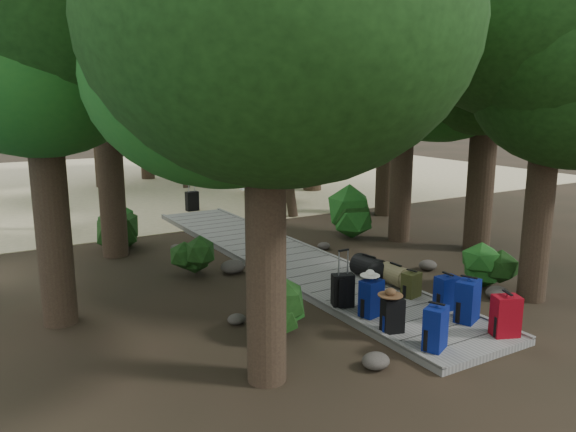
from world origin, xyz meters
TOP-DOWN VIEW (x-y plane):
  - ground at (0.00, 0.00)m, footprint 120.00×120.00m
  - sand_beach at (0.00, 16.00)m, footprint 40.00×22.00m
  - boardwalk at (0.00, 1.00)m, footprint 2.00×12.00m
  - backpack_left_a at (-0.62, -4.47)m, footprint 0.46×0.41m
  - backpack_left_b at (-0.75, -3.67)m, footprint 0.38×0.32m
  - backpack_left_c at (-0.61, -2.97)m, footprint 0.42×0.34m
  - backpack_right_a at (0.67, -4.68)m, footprint 0.48×0.42m
  - backpack_right_b at (0.62, -3.96)m, footprint 0.52×0.44m
  - backpack_right_c at (0.72, -3.40)m, footprint 0.40×0.30m
  - backpack_right_d at (0.64, -2.61)m, footprint 0.38×0.31m
  - duffel_right_khaki at (0.82, -1.96)m, footprint 0.41×0.61m
  - duffel_right_black at (0.69, -1.28)m, footprint 0.52×0.74m
  - suitcase_on_boardwalk at (-0.77, -2.38)m, footprint 0.43×0.33m
  - lone_suitcase_on_sand at (0.31, 7.70)m, footprint 0.43×0.27m
  - hat_brown at (-0.80, -3.66)m, footprint 0.40×0.40m
  - hat_white at (-0.61, -2.92)m, footprint 0.34×0.34m
  - kayak at (-3.68, 9.81)m, footprint 1.20×2.86m
  - sun_lounger at (3.60, 9.55)m, footprint 0.96×1.84m
  - tree_right_a at (2.73, -3.65)m, footprint 4.45×4.45m
  - tree_right_b at (4.70, -0.61)m, footprint 5.26×5.26m
  - tree_right_c at (3.65, 1.11)m, footprint 4.74×4.74m
  - tree_right_d at (5.59, 3.95)m, footprint 5.42×5.42m
  - tree_right_e at (3.84, 7.58)m, footprint 4.63×4.63m
  - tree_right_f at (6.22, 9.32)m, footprint 6.02×6.02m
  - tree_left_a at (-3.09, -3.82)m, footprint 4.56×4.56m
  - tree_left_b at (-5.16, -0.28)m, footprint 4.49×4.49m
  - tree_left_c at (-3.31, 3.48)m, footprint 5.01×5.01m
  - tree_back_a at (-1.07, 14.66)m, footprint 4.65×4.65m
  - tree_back_b at (1.36, 16.12)m, footprint 4.91×4.91m
  - tree_back_c at (4.51, 15.31)m, footprint 5.53×5.53m
  - palm_right_a at (2.90, 5.42)m, footprint 4.29×4.29m
  - palm_right_b at (4.83, 10.93)m, footprint 4.83×4.83m
  - palm_right_c at (2.12, 12.72)m, footprint 3.85×3.85m
  - palm_left_a at (-4.26, 6.93)m, footprint 4.51×4.51m
  - rock_left_a at (-1.61, -4.32)m, footprint 0.41×0.37m
  - rock_left_b at (-2.61, -1.87)m, footprint 0.31×0.28m
  - rock_left_c at (-1.46, 0.74)m, footprint 0.53×0.47m
  - rock_left_d at (-1.89, 3.17)m, footprint 0.28×0.25m
  - rock_right_a at (2.18, -3.31)m, footprint 0.45×0.40m
  - rock_right_b at (2.37, -1.28)m, footprint 0.41×0.37m
  - rock_right_c at (1.37, 1.36)m, footprint 0.33×0.30m
  - shrub_left_a at (-2.28, -2.61)m, footprint 1.06×1.06m
  - shrub_left_b at (-2.25, 0.94)m, footprint 0.92×0.92m
  - shrub_left_c at (-3.12, 4.38)m, footprint 1.21×1.21m
  - shrub_right_a at (2.46, -2.82)m, footprint 1.04×1.04m
  - shrub_right_b at (2.60, 2.18)m, footprint 1.46×1.46m
  - shrub_right_c at (2.10, 5.69)m, footprint 0.87×0.87m

SIDE VIEW (x-z plane):
  - ground at x=0.00m, z-range 0.00..0.00m
  - sand_beach at x=0.00m, z-range 0.00..0.02m
  - boardwalk at x=0.00m, z-range 0.00..0.12m
  - rock_left_d at x=-1.89m, z-range 0.00..0.15m
  - rock_left_b at x=-2.61m, z-range 0.00..0.17m
  - rock_right_c at x=1.37m, z-range 0.00..0.18m
  - rock_left_a at x=-1.61m, z-range 0.00..0.23m
  - rock_right_b at x=2.37m, z-range 0.00..0.23m
  - rock_right_a at x=2.18m, z-range 0.00..0.25m
  - rock_left_c at x=-1.46m, z-range 0.00..0.29m
  - kayak at x=-3.68m, z-range 0.02..0.30m
  - sun_lounger at x=3.60m, z-range 0.02..0.59m
  - duffel_right_khaki at x=0.82m, z-range 0.12..0.53m
  - duffel_right_black at x=0.69m, z-range 0.12..0.55m
  - lone_suitcase_on_sand at x=0.31m, z-range 0.02..0.67m
  - backpack_right_d at x=0.64m, z-range 0.12..0.63m
  - shrub_right_c at x=2.10m, z-range 0.00..0.78m
  - shrub_left_b at x=-2.25m, z-range 0.00..0.83m
  - suitcase_on_boardwalk at x=-0.77m, z-range 0.12..0.72m
  - backpack_left_b at x=-0.75m, z-range 0.12..0.73m
  - backpack_right_c at x=0.72m, z-range 0.12..0.78m
  - shrub_right_a at x=2.46m, z-range 0.00..0.94m
  - backpack_left_c at x=-0.61m, z-range 0.12..0.82m
  - shrub_left_a at x=-2.28m, z-range 0.00..0.95m
  - backpack_right_a at x=0.67m, z-range 0.12..0.84m
  - backpack_left_a at x=-0.62m, z-range 0.12..0.84m
  - backpack_right_b at x=0.62m, z-range 0.12..0.90m
  - shrub_left_c at x=-3.12m, z-range 0.00..1.09m
  - shrub_right_b at x=2.60m, z-range 0.00..1.32m
  - hat_brown at x=-0.80m, z-range 0.73..0.85m
  - hat_white at x=-0.61m, z-range 0.82..0.93m
  - palm_right_c at x=2.12m, z-range 0.00..6.13m
  - palm_left_a at x=-4.26m, z-range 0.00..7.17m
  - palm_right_a at x=2.90m, z-range 0.00..7.31m
  - tree_right_a at x=2.73m, z-range 0.00..7.41m
  - tree_left_a at x=-3.09m, z-range 0.00..7.60m
  - tree_back_a at x=-1.07m, z-range 0.00..8.05m
  - tree_left_b at x=-5.16m, z-range 0.00..8.09m
  - tree_right_c at x=3.65m, z-range 0.00..8.20m
  - tree_right_e at x=3.84m, z-range 0.00..8.33m
  - tree_left_c at x=-3.31m, z-range 0.00..8.72m
  - tree_back_b at x=1.36m, z-range 0.00..8.76m
  - palm_right_b at x=4.83m, z-range 0.00..9.33m
  - tree_right_b at x=4.70m, z-range 0.00..9.39m
  - tree_right_d at x=5.59m, z-range 0.00..9.93m
  - tree_back_c at x=4.51m, z-range 0.00..9.96m
  - tree_right_f at x=6.22m, z-range 0.00..10.75m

